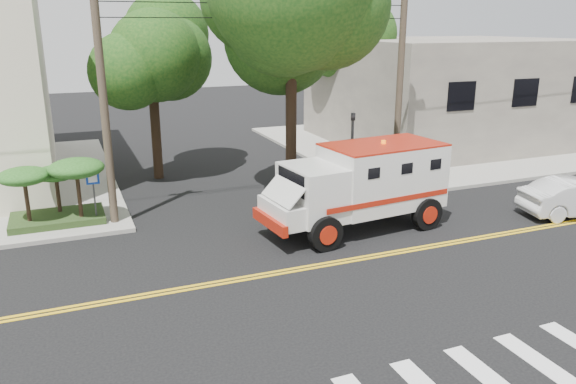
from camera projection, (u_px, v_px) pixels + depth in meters
name	position (u px, v px, depth m)	size (l,w,h in m)	color
ground	(327.00, 264.00, 17.01)	(100.00, 100.00, 0.00)	black
sidewalk_ne	(430.00, 143.00, 33.83)	(17.00, 17.00, 0.15)	gray
building_right	(450.00, 90.00, 33.93)	(14.00, 12.00, 6.00)	#6B645C
utility_pole_left	(103.00, 101.00, 19.01)	(0.28, 0.28, 9.00)	#382D23
utility_pole_right	(400.00, 86.00, 23.48)	(0.28, 0.28, 9.00)	#382D23
tree_main	(305.00, 18.00, 21.14)	(6.08, 5.70, 9.85)	black
tree_left	(159.00, 54.00, 24.84)	(4.48, 4.20, 7.70)	black
tree_right	(347.00, 40.00, 32.43)	(4.80, 4.50, 8.20)	black
traffic_signal	(352.00, 147.00, 22.70)	(0.15, 0.18, 3.60)	#3F3F42
accessibility_sign	(94.00, 190.00, 19.85)	(0.45, 0.10, 2.02)	#3F3F42
palm_planter	(55.00, 182.00, 19.72)	(3.52, 2.63, 2.36)	#1E3314
armored_truck	(362.00, 182.00, 19.54)	(6.78, 3.20, 2.99)	silver
pedestrian_a	(388.00, 171.00, 23.56)	(0.67, 0.44, 1.83)	gray
pedestrian_b	(388.00, 173.00, 23.60)	(0.81, 0.63, 1.66)	gray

